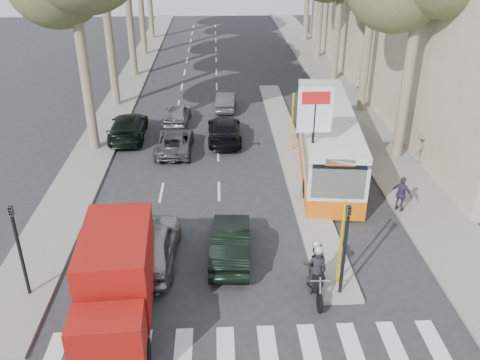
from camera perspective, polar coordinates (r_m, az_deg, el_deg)
The scene contains 19 objects.
ground at distance 19.33m, azimuth 0.54°, elevation -10.28°, with size 120.00×120.00×0.00m, color #28282B.
sidewalk_right at distance 43.10m, azimuth 10.32°, elevation 10.74°, with size 3.20×70.00×0.12m, color gray.
median_left at distance 45.48m, azimuth -11.83°, elevation 11.45°, with size 2.40×64.00×0.12m, color gray.
traffic_island at distance 29.13m, azimuth 5.73°, elevation 3.23°, with size 1.50×26.00×0.16m, color gray.
billboard at distance 22.29m, azimuth 8.26°, elevation 5.60°, with size 1.50×12.10×5.60m.
traffic_light_island at distance 17.16m, azimuth 11.82°, elevation -6.13°, with size 0.16×0.41×3.60m.
traffic_light_left at distance 18.34m, azimuth -23.81°, elevation -5.76°, with size 0.16×0.41×3.60m.
silver_hatchback at distance 19.68m, azimuth -9.83°, elevation -7.16°, with size 1.87×4.65×1.58m, color #9EA1A6.
dark_hatchback at distance 19.70m, azimuth -1.07°, elevation -7.02°, with size 1.47×4.21×1.39m, color black.
queue_car_a at distance 29.19m, azimuth -7.35°, elevation 4.30°, with size 2.00×4.33×1.20m, color #4F5157.
queue_car_b at distance 30.45m, azimuth -1.77°, elevation 5.67°, with size 1.95×4.79×1.39m, color black.
queue_car_c at distance 33.44m, azimuth -7.06°, elevation 7.37°, with size 1.54×3.84×1.31m, color gray.
queue_car_d at distance 35.93m, azimuth -1.60°, elevation 8.85°, with size 1.28×3.67×1.21m, color #4A4D52.
queue_car_e at distance 31.57m, azimuth -12.44°, elevation 5.89°, with size 2.05×5.03×1.46m, color black.
red_truck at distance 16.85m, azimuth -13.70°, elevation -10.87°, with size 2.41×5.68×2.97m.
city_bus at distance 27.18m, azimuth 9.64°, elevation 4.79°, with size 3.90×12.07×3.12m.
motorcycle at distance 18.13m, azimuth 8.49°, elevation -9.84°, with size 0.86×2.39×2.03m.
pedestrian_near at distance 23.65m, azimuth 17.68°, elevation -1.52°, with size 0.97×0.47×1.65m, color #3D334C.
pedestrian_far at distance 28.90m, azimuth 19.72°, elevation 3.40°, with size 1.07×0.47×1.65m, color #665D4C.
Camera 1 is at (-0.91, -15.41, 11.64)m, focal length 38.00 mm.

